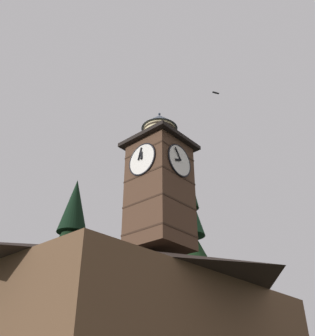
# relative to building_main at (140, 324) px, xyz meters

# --- Properties ---
(building_main) EXTENTS (16.17, 11.04, 7.58)m
(building_main) POSITION_rel_building_main_xyz_m (0.00, 0.00, 0.00)
(building_main) COLOR brown
(building_main) RESTS_ON ground_plane
(clock_tower) EXTENTS (3.71, 3.71, 9.34)m
(clock_tower) POSITION_rel_building_main_xyz_m (-0.79, 0.63, 7.92)
(clock_tower) COLOR #4C3323
(clock_tower) RESTS_ON building_main
(pine_tree_behind) EXTENTS (6.44, 6.44, 13.88)m
(pine_tree_behind) POSITION_rel_building_main_xyz_m (0.20, -6.28, 2.11)
(pine_tree_behind) COLOR #473323
(pine_tree_behind) RESTS_ON ground_plane
(pine_tree_aside) EXTENTS (5.81, 5.81, 19.37)m
(pine_tree_aside) POSITION_rel_building_main_xyz_m (-10.79, -4.62, 3.66)
(pine_tree_aside) COLOR #473323
(pine_tree_aside) RESTS_ON ground_plane
(moon) EXTENTS (1.84, 1.84, 1.84)m
(moon) POSITION_rel_building_main_xyz_m (-18.88, -37.69, 7.41)
(moon) COLOR silver
(flying_bird_high) EXTENTS (0.54, 0.36, 0.11)m
(flying_bird_high) POSITION_rel_building_main_xyz_m (-4.93, 2.64, 16.32)
(flying_bird_high) COLOR black
(flying_bird_low) EXTENTS (0.56, 0.48, 0.13)m
(flying_bird_low) POSITION_rel_building_main_xyz_m (-6.61, -2.53, 14.32)
(flying_bird_low) COLOR black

